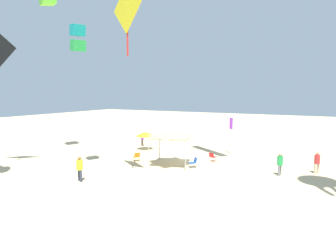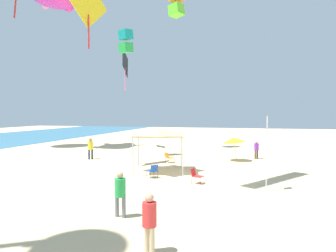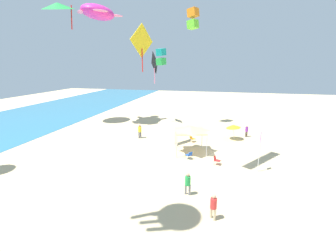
% 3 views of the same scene
% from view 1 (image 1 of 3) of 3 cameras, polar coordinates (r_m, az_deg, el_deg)
% --- Properties ---
extents(ground, '(120.00, 120.00, 0.10)m').
position_cam_1_polar(ground, '(27.86, 5.80, -6.39)').
color(ground, '#D6BC8C').
extents(canopy_tent, '(3.74, 3.81, 2.84)m').
position_cam_1_polar(canopy_tent, '(24.89, 0.66, -1.73)').
color(canopy_tent, '#B7B7BC').
rests_on(canopy_tent, ground).
extents(beach_umbrella, '(1.79, 1.81, 2.03)m').
position_cam_1_polar(beach_umbrella, '(31.88, -4.48, -1.52)').
color(beach_umbrella, silver).
rests_on(beach_umbrella, ground).
extents(folding_chair_right_of_tent, '(0.67, 0.75, 0.82)m').
position_cam_1_polar(folding_chair_right_of_tent, '(26.88, 8.53, -5.76)').
color(folding_chair_right_of_tent, black).
rests_on(folding_chair_right_of_tent, ground).
extents(folding_chair_facing_ocean, '(0.81, 0.81, 0.82)m').
position_cam_1_polar(folding_chair_facing_ocean, '(24.64, 4.90, -6.84)').
color(folding_chair_facing_ocean, black).
rests_on(folding_chair_facing_ocean, ground).
extents(folding_chair_near_cooler, '(0.81, 0.80, 0.82)m').
position_cam_1_polar(folding_chair_near_cooler, '(26.82, -6.00, -5.75)').
color(folding_chair_near_cooler, black).
rests_on(folding_chair_near_cooler, ground).
extents(banner_flag, '(0.36, 0.06, 3.75)m').
position_cam_1_polar(banner_flag, '(29.81, 12.17, -1.15)').
color(banner_flag, silver).
rests_on(banner_flag, ground).
extents(person_near_umbrella, '(0.37, 0.37, 1.57)m').
position_cam_1_polar(person_near_umbrella, '(34.33, -4.95, -2.29)').
color(person_near_umbrella, brown).
rests_on(person_near_umbrella, ground).
extents(person_far_stroller, '(0.40, 0.40, 1.69)m').
position_cam_1_polar(person_far_stroller, '(25.32, 26.65, -5.95)').
color(person_far_stroller, '#C6B28C').
rests_on(person_far_stroller, ground).
extents(person_by_tent, '(0.41, 0.46, 1.72)m').
position_cam_1_polar(person_by_tent, '(23.59, 20.66, -6.51)').
color(person_by_tent, slate).
rests_on(person_by_tent, ground).
extents(person_kite_handler, '(0.45, 0.43, 1.79)m').
position_cam_1_polar(person_kite_handler, '(21.59, -16.58, -7.43)').
color(person_kite_handler, '#33384C').
rests_on(person_kite_handler, ground).
extents(kite_box_teal, '(1.33, 1.28, 2.08)m').
position_cam_1_polar(kite_box_teal, '(24.50, -16.90, 15.82)').
color(kite_box_teal, teal).
extents(kite_diamond_yellow, '(3.16, 1.39, 4.87)m').
position_cam_1_polar(kite_diamond_yellow, '(20.99, -7.86, 21.23)').
color(kite_diamond_yellow, yellow).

